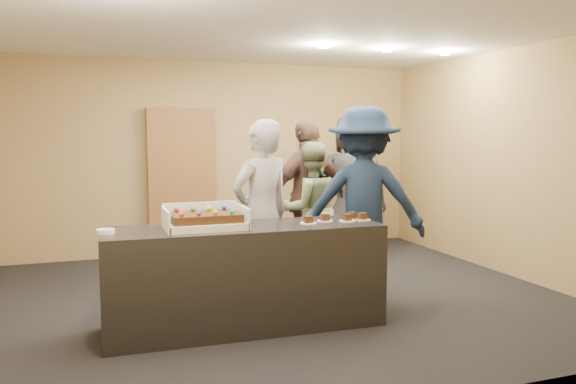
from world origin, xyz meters
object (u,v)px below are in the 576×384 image
object	(u,v)px
storage_cabinet	(182,182)
person_server_grey	(262,215)
person_sage_man	(310,210)
serving_counter	(245,277)
person_navy_man	(363,202)
sheet_cake	(205,217)
plate_stack	(105,231)
person_dark_suit	(351,186)
person_brown_extra	(309,196)
cake_box	(205,223)

from	to	relation	value
storage_cabinet	person_server_grey	distance (m)	2.70
person_sage_man	serving_counter	bearing A→B (deg)	51.95
person_sage_man	person_navy_man	world-z (taller)	person_navy_man
sheet_cake	plate_stack	size ratio (longest dim) A/B	3.95
serving_counter	person_dark_suit	world-z (taller)	person_dark_suit
plate_stack	person_server_grey	world-z (taller)	person_server_grey
plate_stack	person_navy_man	xyz separation A→B (m)	(2.57, 0.51, 0.07)
serving_counter	person_server_grey	size ratio (longest dim) A/B	1.31
person_sage_man	person_brown_extra	size ratio (longest dim) A/B	0.85
sheet_cake	person_dark_suit	distance (m)	3.39
cake_box	person_brown_extra	xyz separation A→B (m)	(1.60, 1.63, -0.01)
person_server_grey	person_brown_extra	world-z (taller)	person_brown_extra
person_server_grey	person_navy_man	bearing A→B (deg)	161.27
person_dark_suit	person_sage_man	bearing A→B (deg)	69.92
plate_stack	person_sage_man	world-z (taller)	person_sage_man
sheet_cake	plate_stack	world-z (taller)	sheet_cake
sheet_cake	person_navy_man	xyz separation A→B (m)	(1.77, 0.53, -0.01)
cake_box	person_dark_suit	size ratio (longest dim) A/B	0.34
sheet_cake	person_dark_suit	size ratio (longest dim) A/B	0.29
sheet_cake	plate_stack	bearing A→B (deg)	178.15
serving_counter	plate_stack	world-z (taller)	plate_stack
cake_box	sheet_cake	bearing A→B (deg)	-90.91
cake_box	person_dark_suit	bearing A→B (deg)	42.40
sheet_cake	person_navy_man	world-z (taller)	person_navy_man
sheet_cake	person_brown_extra	size ratio (longest dim) A/B	0.31
person_sage_man	person_dark_suit	world-z (taller)	person_dark_suit
person_navy_man	plate_stack	bearing A→B (deg)	36.10
plate_stack	cake_box	bearing A→B (deg)	-0.07
sheet_cake	person_sage_man	xyz separation A→B (m)	(1.55, 1.47, -0.20)
serving_counter	person_server_grey	world-z (taller)	person_server_grey
serving_counter	person_brown_extra	bearing A→B (deg)	54.63
serving_counter	person_brown_extra	xyz separation A→B (m)	(1.25, 1.66, 0.49)
person_server_grey	person_navy_man	world-z (taller)	person_navy_man
serving_counter	person_sage_man	xyz separation A→B (m)	(1.20, 1.47, 0.35)
cake_box	person_sage_man	xyz separation A→B (m)	(1.54, 1.45, -0.15)
sheet_cake	person_brown_extra	world-z (taller)	person_brown_extra
plate_stack	person_navy_man	world-z (taller)	person_navy_man
sheet_cake	person_brown_extra	bearing A→B (deg)	45.98
serving_counter	storage_cabinet	size ratio (longest dim) A/B	1.17
person_brown_extra	person_server_grey	bearing A→B (deg)	33.11
person_navy_man	person_sage_man	bearing A→B (deg)	-51.71
person_server_grey	sheet_cake	bearing A→B (deg)	16.92
serving_counter	storage_cabinet	xyz separation A→B (m)	(-0.04, 3.17, 0.57)
serving_counter	person_dark_suit	distance (m)	3.19
person_server_grey	person_dark_suit	bearing A→B (deg)	-156.18
person_server_grey	person_sage_man	xyz separation A→B (m)	(0.89, 0.97, -0.12)
plate_stack	person_sage_man	distance (m)	2.76
cake_box	sheet_cake	distance (m)	0.06
person_sage_man	person_brown_extra	distance (m)	0.23
storage_cabinet	person_dark_suit	xyz separation A→B (m)	(2.19, -0.87, -0.04)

